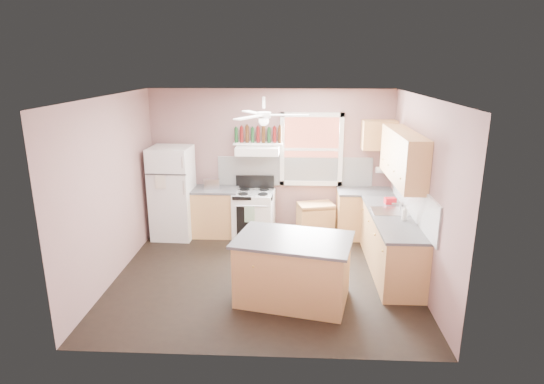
{
  "coord_description": "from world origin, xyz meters",
  "views": [
    {
      "loc": [
        0.42,
        -6.35,
        3.16
      ],
      "look_at": [
        0.1,
        0.3,
        1.25
      ],
      "focal_mm": 30.0,
      "sensor_mm": 36.0,
      "label": 1
    }
  ],
  "objects_px": {
    "toaster": "(211,184)",
    "stove": "(254,214)",
    "island": "(293,271)",
    "refrigerator": "(173,193)",
    "cart": "(315,220)"
  },
  "relations": [
    {
      "from": "refrigerator",
      "to": "toaster",
      "type": "distance_m",
      "value": 0.73
    },
    {
      "from": "toaster",
      "to": "cart",
      "type": "xyz_separation_m",
      "value": [
        1.93,
        0.01,
        -0.67
      ]
    },
    {
      "from": "stove",
      "to": "island",
      "type": "height_order",
      "value": "same"
    },
    {
      "from": "refrigerator",
      "to": "cart",
      "type": "bearing_deg",
      "value": 5.34
    },
    {
      "from": "refrigerator",
      "to": "toaster",
      "type": "bearing_deg",
      "value": 12.68
    },
    {
      "from": "stove",
      "to": "island",
      "type": "distance_m",
      "value": 2.45
    },
    {
      "from": "toaster",
      "to": "stove",
      "type": "height_order",
      "value": "toaster"
    },
    {
      "from": "toaster",
      "to": "stove",
      "type": "relative_size",
      "value": 0.33
    },
    {
      "from": "refrigerator",
      "to": "island",
      "type": "relative_size",
      "value": 1.17
    },
    {
      "from": "toaster",
      "to": "stove",
      "type": "xyz_separation_m",
      "value": [
        0.79,
        -0.06,
        -0.56
      ]
    },
    {
      "from": "refrigerator",
      "to": "stove",
      "type": "bearing_deg",
      "value": 4.91
    },
    {
      "from": "toaster",
      "to": "cart",
      "type": "height_order",
      "value": "toaster"
    },
    {
      "from": "refrigerator",
      "to": "cart",
      "type": "relative_size",
      "value": 2.67
    },
    {
      "from": "toaster",
      "to": "island",
      "type": "distance_m",
      "value": 2.89
    },
    {
      "from": "stove",
      "to": "cart",
      "type": "xyz_separation_m",
      "value": [
        1.15,
        0.07,
        -0.11
      ]
    }
  ]
}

